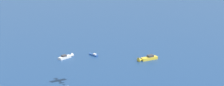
% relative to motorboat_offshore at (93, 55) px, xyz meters
% --- Properties ---
extents(motorboat_offshore, '(5.63, 4.00, 1.64)m').
position_rel_motorboat_offshore_xyz_m(motorboat_offshore, '(0.00, 0.00, 0.00)').
color(motorboat_offshore, '#23478C').
rests_on(motorboat_offshore, ground_plane).
extents(motorboat_ahead, '(6.05, 9.00, 2.59)m').
position_rel_motorboat_offshore_xyz_m(motorboat_ahead, '(-12.15, -7.61, 0.26)').
color(motorboat_ahead, white).
rests_on(motorboat_ahead, ground_plane).
extents(motorboat_mid_cluster, '(9.87, 9.50, 3.16)m').
position_rel_motorboat_offshore_xyz_m(motorboat_mid_cluster, '(28.83, 0.11, 0.41)').
color(motorboat_mid_cluster, gold).
rests_on(motorboat_mid_cluster, ground_plane).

